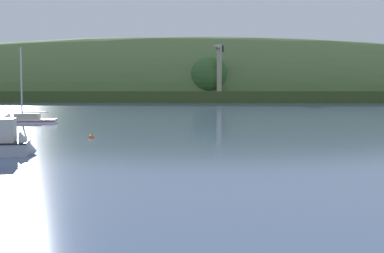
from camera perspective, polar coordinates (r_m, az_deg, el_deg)
name	(u,v)px	position (r m, az deg, el deg)	size (l,w,h in m)	color
far_shoreline_hill	(167,100)	(215.33, -2.73, 2.89)	(443.73, 100.83, 52.18)	#3C4E24
dockside_crane	(219,74)	(181.27, 2.98, 5.69)	(4.17, 13.12, 20.01)	#4C4C51
sailboat_far_left	(21,122)	(62.68, -18.18, 0.43)	(7.03, 3.76, 9.83)	white
mooring_buoy_midchannel	(91,138)	(42.44, -10.95, -1.21)	(0.47, 0.47, 0.55)	#EA5B19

